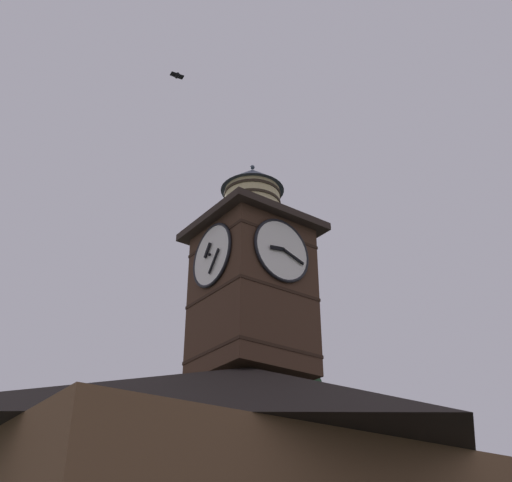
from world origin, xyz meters
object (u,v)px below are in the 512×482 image
(pine_tree_aside, at_px, (286,431))
(moon, at_px, (138,443))
(pine_tree_behind, at_px, (235,406))
(clock_tower, at_px, (252,278))
(flying_bird_high, at_px, (177,75))

(pine_tree_aside, bearing_deg, moon, -107.39)
(pine_tree_aside, bearing_deg, pine_tree_behind, 23.24)
(clock_tower, bearing_deg, pine_tree_behind, -118.84)
(pine_tree_behind, xyz_separation_m, moon, (-15.70, -39.96, 6.35))
(pine_tree_aside, relative_size, flying_bird_high, 32.77)
(moon, height_order, flying_bird_high, flying_bird_high)
(flying_bird_high, bearing_deg, pine_tree_aside, -147.78)
(pine_tree_behind, height_order, pine_tree_aside, pine_tree_behind)
(pine_tree_aside, relative_size, moon, 9.48)
(moon, xyz_separation_m, flying_bird_high, (21.30, 44.23, 3.51))
(clock_tower, distance_m, moon, 48.01)
(clock_tower, relative_size, pine_tree_aside, 0.48)
(pine_tree_behind, bearing_deg, moon, -111.45)
(clock_tower, height_order, pine_tree_behind, pine_tree_behind)
(moon, bearing_deg, pine_tree_behind, 68.55)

